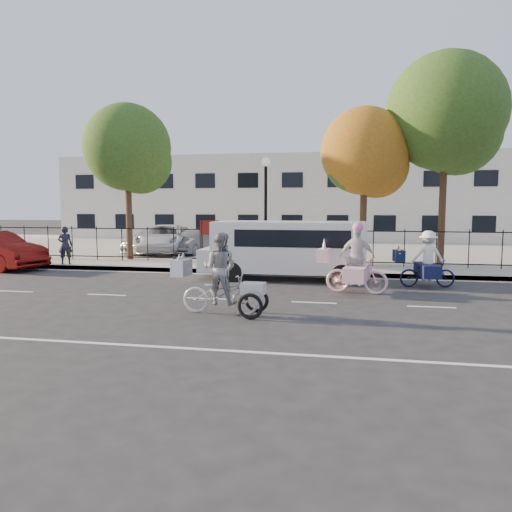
% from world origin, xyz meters
% --- Properties ---
extents(ground, '(120.00, 120.00, 0.00)m').
position_xyz_m(ground, '(0.00, 0.00, 0.00)').
color(ground, '#333334').
extents(road_markings, '(60.00, 9.52, 0.01)m').
position_xyz_m(road_markings, '(0.00, 0.00, 0.01)').
color(road_markings, silver).
rests_on(road_markings, ground).
extents(curb, '(60.00, 0.10, 0.15)m').
position_xyz_m(curb, '(0.00, 5.05, 0.07)').
color(curb, '#A8A399').
rests_on(curb, ground).
extents(sidewalk, '(60.00, 2.20, 0.15)m').
position_xyz_m(sidewalk, '(0.00, 6.10, 0.07)').
color(sidewalk, '#A8A399').
rests_on(sidewalk, ground).
extents(parking_lot, '(60.00, 15.60, 0.15)m').
position_xyz_m(parking_lot, '(0.00, 15.00, 0.07)').
color(parking_lot, '#A8A399').
rests_on(parking_lot, ground).
extents(iron_fence, '(58.00, 0.06, 1.50)m').
position_xyz_m(iron_fence, '(0.00, 7.20, 0.90)').
color(iron_fence, black).
rests_on(iron_fence, sidewalk).
extents(building, '(34.00, 10.00, 6.00)m').
position_xyz_m(building, '(0.00, 25.00, 3.00)').
color(building, silver).
rests_on(building, ground).
extents(lamppost, '(0.36, 0.36, 4.33)m').
position_xyz_m(lamppost, '(0.50, 6.80, 3.11)').
color(lamppost, black).
rests_on(lamppost, sidewalk).
extents(street_sign, '(0.85, 0.06, 1.80)m').
position_xyz_m(street_sign, '(-1.85, 6.80, 1.42)').
color(street_sign, black).
rests_on(street_sign, sidewalk).
extents(zebra_trike, '(2.30, 0.89, 1.97)m').
position_xyz_m(zebra_trike, '(0.90, -1.79, 0.76)').
color(zebra_trike, silver).
rests_on(zebra_trike, ground).
extents(unicorn_bike, '(2.12, 1.50, 2.10)m').
position_xyz_m(unicorn_bike, '(4.08, 1.66, 0.78)').
color(unicorn_bike, '#F4BAC5').
rests_on(unicorn_bike, ground).
extents(bull_bike, '(1.96, 1.36, 1.79)m').
position_xyz_m(bull_bike, '(6.29, 3.20, 0.72)').
color(bull_bike, black).
rests_on(bull_bike, ground).
extents(white_van, '(5.70, 1.98, 2.02)m').
position_xyz_m(white_van, '(1.71, 4.02, 1.12)').
color(white_van, white).
rests_on(white_van, ground).
extents(pedestrian, '(0.67, 0.57, 1.57)m').
position_xyz_m(pedestrian, '(-7.63, 5.40, 0.94)').
color(pedestrian, black).
rests_on(pedestrian, sidewalk).
extents(lot_car_a, '(2.53, 4.61, 1.27)m').
position_xyz_m(lot_car_a, '(-6.06, 11.03, 0.78)').
color(lot_car_a, '#9B9EA2').
rests_on(lot_car_a, parking_lot).
extents(lot_car_b, '(3.13, 5.43, 1.42)m').
position_xyz_m(lot_car_b, '(-5.39, 10.76, 0.86)').
color(lot_car_b, white).
rests_on(lot_car_b, parking_lot).
extents(lot_car_c, '(1.83, 3.78, 1.19)m').
position_xyz_m(lot_car_c, '(-3.80, 10.61, 0.75)').
color(lot_car_c, '#4F5157').
rests_on(lot_car_c, parking_lot).
extents(tree_west, '(3.84, 3.84, 7.03)m').
position_xyz_m(tree_west, '(-5.72, 7.75, 4.92)').
color(tree_west, '#442D1D').
rests_on(tree_west, ground).
extents(tree_mid, '(3.60, 3.58, 6.57)m').
position_xyz_m(tree_mid, '(4.54, 8.01, 4.59)').
color(tree_mid, '#442D1D').
rests_on(tree_mid, ground).
extents(tree_east, '(4.71, 4.71, 8.63)m').
position_xyz_m(tree_east, '(7.67, 8.26, 6.05)').
color(tree_east, '#442D1D').
rests_on(tree_east, ground).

